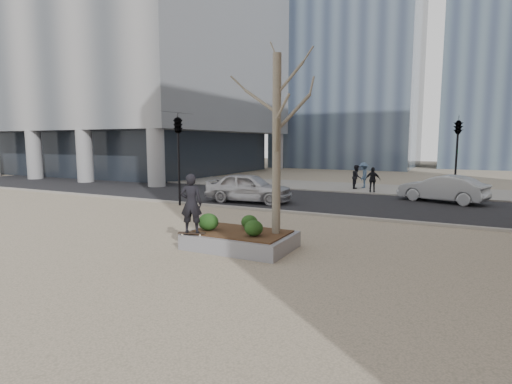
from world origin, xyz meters
The scene contains 18 objects.
ground centered at (0.00, 0.00, 0.00)m, with size 120.00×120.00×0.00m, color tan.
street centered at (0.00, 10.00, 0.01)m, with size 60.00×8.00×0.02m, color black.
far_sidewalk centered at (0.00, 17.00, 0.01)m, with size 60.00×6.00×0.02m, color gray.
planter centered at (1.00, 0.00, 0.23)m, with size 3.00×2.00×0.45m, color gray.
planter_mulch centered at (1.00, 0.00, 0.47)m, with size 2.70×1.70×0.04m, color #382314.
sycamore_tree centered at (2.00, 0.30, 3.79)m, with size 2.80×2.80×6.60m, color gray, non-canonical shape.
shrub_left centered at (0.08, -0.29, 0.74)m, with size 0.60×0.60×0.51m, color #153D13.
shrub_middle centered at (1.06, 0.44, 0.70)m, with size 0.49×0.49×0.42m, color #133E14.
shrub_right centered at (1.60, -0.32, 0.71)m, with size 0.52×0.52×0.44m, color #173611.
skateboard centered at (-0.10, -0.88, 0.49)m, with size 0.78×0.20×0.07m, color black, non-canonical shape.
skateboarder centered at (-0.10, -0.88, 1.37)m, with size 0.61×0.40×1.68m, color black.
police_car centered at (-2.92, 7.96, 0.77)m, with size 1.78×4.41×1.50m, color silver.
car_silver centered at (5.94, 12.43, 0.72)m, with size 1.47×4.22×1.39m, color gray.
pedestrian_a centered at (0.70, 16.33, 0.81)m, with size 0.76×0.59×1.57m, color black.
pedestrian_b centered at (0.99, 17.06, 0.88)m, with size 1.10×0.63×1.70m, color #435C7A.
pedestrian_c centered at (2.00, 14.91, 0.79)m, with size 0.90×0.37×1.53m, color black.
traffic_light_near centered at (-5.50, 5.60, 2.25)m, with size 0.60×2.48×4.50m, color black, non-canonical shape.
traffic_light_far centered at (6.50, 14.60, 2.25)m, with size 0.60×2.48×4.50m, color black, non-canonical shape.
Camera 1 is at (6.53, -9.99, 3.09)m, focal length 28.00 mm.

